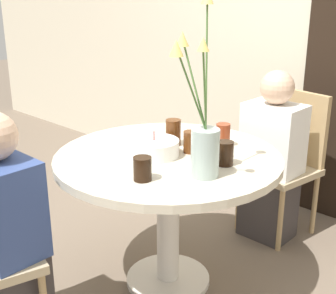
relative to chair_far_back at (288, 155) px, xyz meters
The scene contains 14 objects.
ground_plane 1.09m from the chair_far_back, 98.45° to the right, with size 16.00×16.00×0.00m, color #6B5B4C.
wall_back 0.90m from the chair_far_back, 109.78° to the left, with size 8.00×0.05×2.60m.
dining_table 0.97m from the chair_far_back, 98.45° to the right, with size 1.12×1.12×0.73m.
chair_far_back is the anchor object (origin of this frame).
birthday_cake 1.06m from the chair_far_back, 100.21° to the right, with size 0.25×0.25×0.12m.
flower_vase 1.15m from the chair_far_back, 81.84° to the right, with size 0.23×0.25×0.78m.
side_plate 1.01m from the chair_far_back, 116.51° to the right, with size 0.16×0.16×0.01m.
drink_glass_0 0.93m from the chair_far_back, 80.74° to the right, with size 0.08×0.08×0.11m.
drink_glass_1 0.90m from the chair_far_back, 95.64° to the right, with size 0.07×0.07×0.11m.
drink_glass_2 1.29m from the chair_far_back, 90.24° to the right, with size 0.08×0.08×0.10m.
drink_glass_3 0.91m from the chair_far_back, 105.23° to the right, with size 0.08×0.08×0.14m.
drink_glass_4 0.73m from the chair_far_back, 91.98° to the right, with size 0.07×0.07×0.12m.
person_guest 0.16m from the chair_far_back, 98.45° to the right, with size 0.34×0.24×1.07m.
person_woman 1.77m from the chair_far_back, 101.63° to the right, with size 0.34×0.24×1.07m.
Camera 1 is at (1.48, -1.58, 1.53)m, focal length 50.00 mm.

